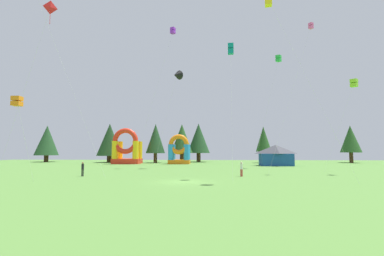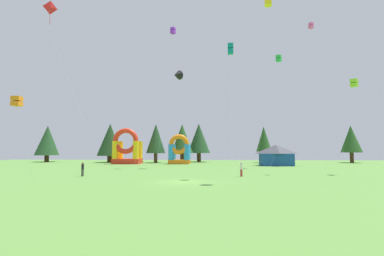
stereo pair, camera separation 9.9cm
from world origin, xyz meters
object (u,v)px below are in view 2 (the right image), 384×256
Objects in this scene: kite_yellow_box at (268,0)px; inflatable_yellow_castle at (179,153)px; kite_black_delta at (177,75)px; kite_lime_box at (354,83)px; kite_teal_box at (230,49)px; person_left_edge at (83,168)px; festival_tent at (276,155)px; kite_orange_box at (17,101)px; inflatable_red_slide at (127,151)px; kite_pink_box at (311,27)px; person_far_side at (241,168)px; kite_green_box at (279,59)px; kite_purple_box at (173,31)px; kite_red_diamond at (50,10)px.

inflatable_yellow_castle is (-12.44, 34.84, -15.37)m from kite_yellow_box.
kite_lime_box is at bearing -22.83° from kite_black_delta.
person_left_edge is at bearing 175.40° from kite_teal_box.
kite_yellow_box is 2.86× the size of inflatable_yellow_castle.
kite_black_delta is 2.82× the size of festival_tent.
kite_teal_box is at bearing -112.71° from festival_tent.
inflatable_red_slide is (-2.08, 39.21, -4.15)m from kite_orange_box.
kite_lime_box is at bearing -44.96° from inflatable_yellow_castle.
kite_black_delta is 2.24× the size of kite_orange_box.
person_far_side is at bearing -153.01° from kite_pink_box.
kite_orange_box is at bearing -157.33° from kite_lime_box.
person_left_edge is at bearing -147.01° from kite_green_box.
kite_yellow_box reaches higher than festival_tent.
kite_orange_box is 0.96× the size of inflatable_red_slide.
kite_lime_box is at bearing 21.45° from kite_teal_box.
kite_yellow_box is 0.74× the size of kite_purple_box.
kite_black_delta is at bearing -154.58° from festival_tent.
kite_orange_box is (-34.78, -14.53, -4.55)m from kite_lime_box.
person_far_side is (1.25, 2.18, -13.14)m from kite_teal_box.
festival_tent is at bearing 49.00° from kite_orange_box.
kite_orange_box is at bearing -110.32° from kite_purple_box.
kite_orange_box is at bearing 88.12° from person_left_edge.
kite_black_delta reaches higher than inflatable_red_slide.
kite_purple_box is 30.41m from kite_lime_box.
kite_green_box reaches higher than kite_red_diamond.
kite_purple_box reaches higher than kite_teal_box.
kite_green_box is (17.74, 2.25, 3.27)m from kite_black_delta.
kite_yellow_box is at bearing -142.92° from kite_lime_box.
kite_black_delta is 23.22m from inflatable_red_slide.
kite_teal_box reaches higher than person_left_edge.
kite_pink_box reaches higher than person_left_edge.
kite_red_diamond is 32.09m from kite_pink_box.
person_left_edge is (-18.23, -0.81, -0.02)m from person_far_side.
kite_green_box is 0.97× the size of kite_pink_box.
kite_purple_box is 25.63m from inflatable_yellow_castle.
inflatable_yellow_castle reaches higher than person_far_side.
kite_green_box is at bearing -21.93° from inflatable_red_slide.
kite_red_diamond is at bearing -114.41° from kite_purple_box.
kite_pink_box is at bearing -160.94° from person_left_edge.
festival_tent is (29.08, 33.44, -5.06)m from kite_orange_box.
kite_pink_box reaches higher than inflatable_yellow_castle.
kite_green_box reaches higher than kite_teal_box.
kite_black_delta is at bearing 115.30° from kite_teal_box.
kite_lime_box is 0.60× the size of kite_pink_box.
inflatable_red_slide is at bearing -75.97° from person_left_edge.
kite_teal_box is at bearing -64.70° from kite_black_delta.
inflatable_yellow_castle is at bearing -97.78° from person_left_edge.
kite_green_box is at bearing 43.50° from kite_orange_box.
kite_black_delta is 22.56m from person_far_side.
kite_yellow_box reaches higher than kite_orange_box.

